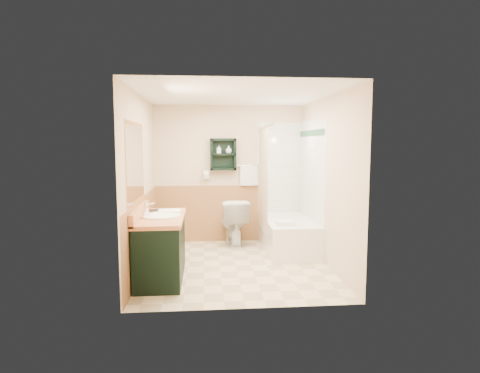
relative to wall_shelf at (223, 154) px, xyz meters
name	(u,v)px	position (x,y,z in m)	size (l,w,h in m)	color
floor	(235,266)	(0.10, -1.41, -1.55)	(3.00, 3.00, 0.00)	beige
back_wall	(229,174)	(0.10, 0.11, -0.35)	(2.60, 0.04, 2.40)	beige
left_wall	(139,183)	(-1.22, -1.41, -0.35)	(0.04, 3.00, 2.40)	beige
right_wall	(327,181)	(1.42, -1.41, -0.35)	(0.04, 3.00, 2.40)	beige
ceiling	(235,93)	(0.10, -1.41, 0.87)	(2.60, 3.00, 0.04)	white
wainscot_left	(143,233)	(-1.19, -1.41, -1.05)	(2.98, 2.98, 1.00)	#C47E4F
wainscot_back	(229,213)	(0.10, 0.08, -1.05)	(2.58, 2.58, 1.00)	#C47E4F
mirror_frame	(135,163)	(-1.17, -1.96, -0.05)	(1.30, 1.30, 1.00)	#9B5F32
mirror_glass	(136,163)	(-1.17, -1.96, -0.05)	(1.20, 1.20, 0.90)	white
tile_right	(311,186)	(1.38, -0.66, -0.50)	(1.50, 1.50, 2.10)	white
tile_back	(286,182)	(1.13, 0.07, -0.50)	(0.95, 0.95, 2.10)	white
tile_accent	(311,133)	(1.37, -0.66, 0.35)	(1.50, 1.50, 0.10)	#134428
wall_shelf	(223,154)	(0.00, 0.00, 0.00)	(0.45, 0.15, 0.55)	black
hair_dryer	(206,174)	(-0.30, 0.02, -0.35)	(0.10, 0.24, 0.18)	white
towel_bar	(249,166)	(0.45, 0.04, -0.20)	(0.40, 0.06, 0.40)	white
curtain_rod	(265,127)	(0.63, -0.66, 0.45)	(0.03, 0.03, 1.60)	silver
shower_curtain	(263,179)	(0.63, -0.48, -0.40)	(1.05, 1.05, 1.70)	beige
vanity	(161,247)	(-0.89, -1.84, -1.14)	(0.59, 1.28, 0.81)	black
bathtub	(288,235)	(1.03, -0.66, -1.29)	(0.77, 1.50, 0.52)	white
toilet	(233,222)	(0.16, -0.22, -1.16)	(0.45, 0.80, 0.79)	white
counter_towel	(170,211)	(-0.79, -1.61, -0.72)	(0.29, 0.23, 0.04)	white
vanity_book	(150,203)	(-1.06, -1.53, -0.61)	(0.18, 0.02, 0.24)	black
tub_towel	(285,223)	(0.87, -1.13, -1.00)	(0.26, 0.22, 0.07)	white
soap_bottle_a	(219,152)	(-0.07, -0.01, 0.05)	(0.07, 0.15, 0.07)	white
soap_bottle_b	(229,150)	(0.09, -0.01, 0.07)	(0.11, 0.13, 0.11)	white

